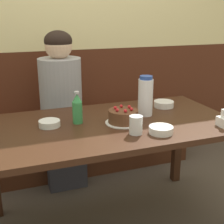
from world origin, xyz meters
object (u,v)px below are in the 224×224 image
birthday_cake (123,117)px  bowl_rice_small (164,104)px  water_pitcher (145,96)px  glass_water_tall (136,125)px  bench_seat (79,144)px  bowl_soup_white (161,130)px  person_grey_tee (62,113)px  bowl_side_dish (49,123)px  soju_bottle (77,108)px

birthday_cake → bowl_rice_small: bearing=28.3°
water_pitcher → glass_water_tall: (-0.19, -0.28, -0.07)m
bench_seat → bowl_soup_white: (0.20, -1.09, 0.50)m
bench_seat → birthday_cake: 1.01m
person_grey_tee → glass_water_tall: bearing=15.3°
bench_seat → bowl_side_dish: size_ratio=15.91×
soju_bottle → water_pitcher: bearing=0.0°
birthday_cake → water_pitcher: bearing=26.4°
water_pitcher → bowl_soup_white: size_ratio=1.92×
bowl_rice_small → glass_water_tall: 0.56m
birthday_cake → soju_bottle: 0.28m
bowl_rice_small → glass_water_tall: size_ratio=1.36×
soju_bottle → glass_water_tall: bearing=-47.4°
glass_water_tall → bench_seat: bearing=93.9°
bowl_soup_white → bowl_side_dish: bowl_soup_white is taller
water_pitcher → soju_bottle: (-0.45, -0.00, -0.03)m
water_pitcher → person_grey_tee: size_ratio=0.21×
water_pitcher → bowl_rice_small: 0.26m
soju_bottle → bowl_side_dish: 0.19m
bench_seat → glass_water_tall: size_ratio=19.50×
water_pitcher → person_grey_tee: 0.78m
bowl_side_dish → bowl_soup_white: bearing=-29.6°
water_pitcher → bowl_side_dish: bearing=-179.9°
bowl_side_dish → glass_water_tall: (0.43, -0.28, 0.03)m
bowl_soup_white → glass_water_tall: (-0.13, 0.04, 0.03)m
water_pitcher → soju_bottle: bearing=-180.0°
birthday_cake → bowl_side_dish: 0.44m
bench_seat → bowl_side_dish: bearing=-115.0°
water_pitcher → bowl_side_dish: (-0.62, -0.00, -0.11)m
glass_water_tall → bowl_soup_white: bearing=-16.9°
bench_seat → soju_bottle: soju_bottle is taller
bowl_rice_small → glass_water_tall: bearing=-134.8°
water_pitcher → glass_water_tall: bearing=-124.4°
bench_seat → person_grey_tee: bearing=-135.9°
birthday_cake → soju_bottle: size_ratio=1.10×
bowl_soup_white → bowl_side_dish: 0.65m
bowl_rice_small → glass_water_tall: glass_water_tall is taller
bench_seat → person_grey_tee: person_grey_tee is taller
bowl_rice_small → bowl_side_dish: 0.83m
bowl_soup_white → person_grey_tee: (-0.37, 0.92, -0.15)m
bowl_soup_white → glass_water_tall: 0.14m
soju_bottle → glass_water_tall: 0.38m
birthday_cake → water_pitcher: (0.19, 0.09, 0.09)m
bowl_side_dish → glass_water_tall: 0.51m
glass_water_tall → person_grey_tee: person_grey_tee is taller
water_pitcher → person_grey_tee: (-0.43, 0.60, -0.25)m
person_grey_tee → water_pitcher: bearing=35.6°
bowl_side_dish → glass_water_tall: bearing=-33.1°
soju_bottle → glass_water_tall: soju_bottle is taller
bowl_rice_small → bowl_side_dish: bearing=-171.8°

